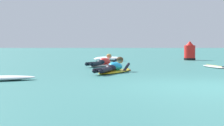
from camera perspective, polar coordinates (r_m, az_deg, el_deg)
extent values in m
plane|color=#387A75|center=(17.99, 7.09, 0.01)|extent=(120.00, 120.00, 0.00)
ellipsoid|color=yellow|center=(11.98, 0.51, -1.29)|extent=(1.39, 2.24, 0.07)
ellipsoid|color=yellow|center=(12.95, 2.31, -0.93)|extent=(0.27, 0.27, 0.06)
ellipsoid|color=#1E9EDB|center=(12.01, 0.60, -0.49)|extent=(0.63, 0.78, 0.35)
ellipsoid|color=black|center=(11.65, -0.15, -0.75)|extent=(0.42, 0.39, 0.20)
cylinder|color=black|center=(11.18, -1.66, -1.06)|extent=(0.49, 0.79, 0.14)
ellipsoid|color=black|center=(10.83, -2.68, -1.20)|extent=(0.18, 0.24, 0.08)
cylinder|color=black|center=(11.12, -0.91, -1.09)|extent=(0.41, 0.81, 0.14)
ellipsoid|color=black|center=(10.74, -1.68, -1.23)|extent=(0.18, 0.24, 0.08)
cylinder|color=black|center=(12.45, 0.33, -0.74)|extent=(0.32, 0.58, 0.34)
sphere|color=#8C6647|center=(12.81, 1.00, -1.08)|extent=(0.09, 0.09, 0.09)
cylinder|color=black|center=(12.26, 2.19, -0.80)|extent=(0.32, 0.58, 0.34)
sphere|color=#8C6647|center=(12.61, 2.78, -1.15)|extent=(0.09, 0.09, 0.09)
sphere|color=#8C6647|center=(12.37, 1.31, 0.46)|extent=(0.21, 0.21, 0.21)
ellipsoid|color=#47331E|center=(12.35, 1.28, 0.59)|extent=(0.28, 0.27, 0.16)
ellipsoid|color=white|center=(15.53, -1.08, -0.31)|extent=(1.46, 2.29, 0.07)
ellipsoid|color=white|center=(16.51, 0.57, -0.08)|extent=(0.27, 0.27, 0.06)
ellipsoid|color=red|center=(15.57, -1.00, 0.31)|extent=(0.65, 0.79, 0.35)
ellipsoid|color=black|center=(15.22, -1.66, 0.13)|extent=(0.43, 0.40, 0.20)
cylinder|color=black|center=(14.74, -2.96, -0.08)|extent=(0.54, 0.83, 0.14)
ellipsoid|color=black|center=(14.37, -3.86, -0.17)|extent=(0.18, 0.24, 0.08)
cylinder|color=black|center=(14.66, -2.41, -0.10)|extent=(0.45, 0.86, 0.14)
ellipsoid|color=black|center=(14.27, -3.12, -0.18)|extent=(0.18, 0.24, 0.08)
cylinder|color=black|center=(16.01, -1.12, 0.09)|extent=(0.33, 0.57, 0.34)
sphere|color=tan|center=(16.36, -0.53, -0.19)|extent=(0.09, 0.09, 0.09)
cylinder|color=black|center=(15.80, 0.28, 0.06)|extent=(0.33, 0.57, 0.34)
sphere|color=tan|center=(16.14, 0.82, -0.24)|extent=(0.09, 0.09, 0.09)
sphere|color=tan|center=(15.92, -0.37, 1.03)|extent=(0.21, 0.21, 0.21)
ellipsoid|color=#AD894C|center=(15.90, -0.40, 1.13)|extent=(0.28, 0.27, 0.16)
ellipsoid|color=white|center=(15.10, 15.43, -0.51)|extent=(0.77, 2.04, 0.07)
cube|color=yellow|center=(15.10, 15.43, -0.37)|extent=(0.24, 1.68, 0.01)
cone|color=black|center=(14.36, 16.66, -0.83)|extent=(0.11, 0.11, 0.16)
ellipsoid|color=white|center=(9.83, -15.46, -2.28)|extent=(1.01, 0.55, 0.09)
ellipsoid|color=white|center=(19.80, -0.44, 0.65)|extent=(1.62, 0.99, 0.24)
ellipsoid|color=white|center=(19.96, 0.68, 0.57)|extent=(0.60, 0.50, 0.17)
ellipsoid|color=white|center=(19.70, -1.80, 0.48)|extent=(0.66, 0.58, 0.13)
cylinder|color=red|center=(21.28, 11.84, 1.54)|extent=(0.61, 0.61, 0.83)
cone|color=red|center=(21.27, 11.85, 2.98)|extent=(0.43, 0.43, 0.24)
cylinder|color=black|center=(21.29, 11.83, 0.59)|extent=(0.64, 0.64, 0.12)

